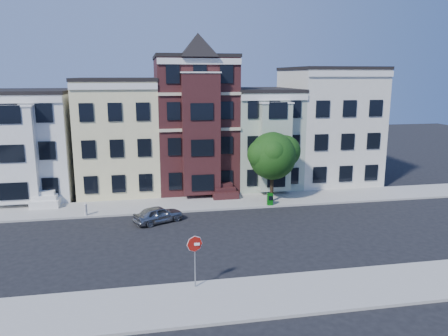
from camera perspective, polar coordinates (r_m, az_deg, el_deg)
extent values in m
plane|color=black|center=(29.05, -0.30, -9.22)|extent=(120.00, 120.00, 0.00)
cube|color=#9E9B93|center=(36.50, -2.57, -4.62)|extent=(60.00, 4.00, 0.15)
cube|color=#9E9B93|center=(21.92, 3.63, -16.49)|extent=(60.00, 4.00, 0.15)
cube|color=white|center=(42.79, -24.28, 2.87)|extent=(8.00, 9.00, 9.00)
cube|color=beige|center=(41.56, -13.55, 4.06)|extent=(7.00, 9.00, 10.00)
cube|color=#381718|center=(41.67, -3.92, 5.77)|extent=(7.00, 9.00, 12.00)
cube|color=#A3B29A|center=(43.10, 4.74, 3.95)|extent=(6.00, 9.00, 9.00)
cube|color=silver|center=(45.33, 13.37, 5.34)|extent=(8.00, 9.00, 11.00)
imported|color=gray|center=(32.24, -8.58, -6.01)|extent=(3.91, 2.85, 1.24)
cube|color=#0B5C0E|center=(35.82, 6.02, -4.07)|extent=(0.48, 0.44, 0.97)
cylinder|color=beige|center=(34.71, -17.62, -5.30)|extent=(0.35, 0.35, 0.75)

